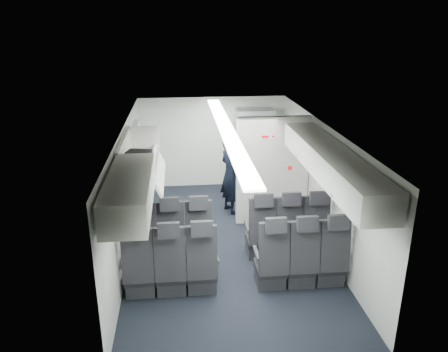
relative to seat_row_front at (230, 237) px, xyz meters
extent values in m
cube|color=black|center=(0.00, 0.53, -0.41)|extent=(3.40, 6.00, 0.01)
cube|color=white|center=(0.00, 0.53, 1.75)|extent=(3.40, 6.00, 0.01)
cube|color=silver|center=(0.00, 3.53, 0.67)|extent=(3.40, 0.01, 2.15)
cube|color=silver|center=(0.00, -2.47, 0.67)|extent=(3.40, 0.01, 2.15)
cube|color=silver|center=(-1.70, 0.53, 0.67)|extent=(0.01, 6.00, 2.15)
cube|color=silver|center=(1.70, 0.53, 0.67)|extent=(0.01, 6.00, 2.15)
cube|color=white|center=(0.00, 0.53, 1.71)|extent=(0.25, 5.52, 0.03)
cube|color=black|center=(-1.42, 0.08, -0.13)|extent=(0.44, 0.46, 0.12)
cube|color=#2D2D33|center=(-1.42, 0.08, -0.29)|extent=(0.42, 0.42, 0.22)
cube|color=black|center=(-1.42, -0.14, 0.32)|extent=(0.44, 0.20, 0.80)
cube|color=black|center=(-1.42, -0.19, 0.72)|extent=(0.30, 0.12, 0.23)
cube|color=#2D2D33|center=(-1.64, 0.05, 0.15)|extent=(0.05, 0.40, 0.06)
cube|color=#2D2D33|center=(-1.20, 0.05, 0.15)|extent=(0.05, 0.40, 0.06)
cube|color=black|center=(-0.97, 0.08, -0.13)|extent=(0.44, 0.46, 0.12)
cube|color=#2D2D33|center=(-0.97, 0.08, -0.29)|extent=(0.42, 0.42, 0.22)
cube|color=black|center=(-0.97, -0.14, 0.32)|extent=(0.44, 0.20, 0.80)
cube|color=black|center=(-0.97, -0.19, 0.72)|extent=(0.30, 0.12, 0.23)
cube|color=#2D2D33|center=(-1.19, 0.05, 0.15)|extent=(0.05, 0.40, 0.06)
cube|color=#2D2D33|center=(-0.75, 0.05, 0.15)|extent=(0.05, 0.40, 0.06)
cube|color=black|center=(-0.52, 0.08, -0.13)|extent=(0.44, 0.46, 0.12)
cube|color=#2D2D33|center=(-0.52, 0.08, -0.29)|extent=(0.42, 0.42, 0.22)
cube|color=black|center=(-0.52, -0.14, 0.32)|extent=(0.44, 0.20, 0.80)
cube|color=black|center=(-0.52, -0.19, 0.72)|extent=(0.30, 0.12, 0.23)
cube|color=#2D2D33|center=(-0.74, 0.05, 0.15)|extent=(0.05, 0.40, 0.06)
cube|color=#2D2D33|center=(-0.30, 0.05, 0.15)|extent=(0.05, 0.40, 0.06)
cube|color=black|center=(0.52, 0.08, -0.13)|extent=(0.44, 0.46, 0.12)
cube|color=#2D2D33|center=(0.52, 0.08, -0.29)|extent=(0.42, 0.42, 0.22)
cube|color=black|center=(0.52, -0.14, 0.32)|extent=(0.44, 0.20, 0.80)
cube|color=black|center=(0.52, -0.19, 0.72)|extent=(0.30, 0.12, 0.23)
cube|color=#2D2D33|center=(0.30, 0.05, 0.15)|extent=(0.05, 0.40, 0.06)
cube|color=#2D2D33|center=(0.74, 0.05, 0.15)|extent=(0.05, 0.40, 0.06)
cube|color=black|center=(0.97, 0.08, -0.13)|extent=(0.44, 0.46, 0.12)
cube|color=#2D2D33|center=(0.97, 0.08, -0.29)|extent=(0.42, 0.42, 0.22)
cube|color=black|center=(0.97, -0.14, 0.32)|extent=(0.44, 0.20, 0.80)
cube|color=black|center=(0.97, -0.19, 0.72)|extent=(0.30, 0.12, 0.23)
cube|color=#2D2D33|center=(0.75, 0.05, 0.15)|extent=(0.05, 0.40, 0.06)
cube|color=#2D2D33|center=(1.19, 0.05, 0.15)|extent=(0.05, 0.40, 0.06)
cube|color=black|center=(1.42, 0.08, -0.13)|extent=(0.44, 0.46, 0.12)
cube|color=#2D2D33|center=(1.42, 0.08, -0.29)|extent=(0.42, 0.42, 0.22)
cube|color=black|center=(1.42, -0.14, 0.32)|extent=(0.44, 0.20, 0.80)
cube|color=black|center=(1.42, -0.19, 0.72)|extent=(0.30, 0.12, 0.23)
cube|color=#2D2D33|center=(1.20, 0.05, 0.15)|extent=(0.05, 0.40, 0.06)
cube|color=#2D2D33|center=(1.64, 0.05, 0.15)|extent=(0.05, 0.40, 0.06)
cube|color=black|center=(-1.42, -0.82, -0.13)|extent=(0.44, 0.46, 0.12)
cube|color=#2D2D33|center=(-1.42, -0.82, -0.29)|extent=(0.42, 0.42, 0.22)
cube|color=black|center=(-1.42, -1.04, 0.32)|extent=(0.44, 0.20, 0.80)
cube|color=black|center=(-1.42, -1.09, 0.72)|extent=(0.30, 0.12, 0.23)
cube|color=#2D2D33|center=(-1.64, -0.85, 0.15)|extent=(0.05, 0.40, 0.06)
cube|color=#2D2D33|center=(-1.20, -0.85, 0.15)|extent=(0.05, 0.40, 0.06)
cube|color=black|center=(-0.97, -0.82, -0.13)|extent=(0.44, 0.46, 0.12)
cube|color=#2D2D33|center=(-0.97, -0.82, -0.29)|extent=(0.42, 0.42, 0.22)
cube|color=black|center=(-0.97, -1.04, 0.32)|extent=(0.44, 0.20, 0.80)
cube|color=black|center=(-0.97, -1.09, 0.72)|extent=(0.30, 0.12, 0.23)
cube|color=#2D2D33|center=(-1.19, -0.85, 0.15)|extent=(0.05, 0.40, 0.06)
cube|color=#2D2D33|center=(-0.75, -0.85, 0.15)|extent=(0.05, 0.40, 0.06)
cube|color=black|center=(-0.52, -0.82, -0.13)|extent=(0.44, 0.46, 0.12)
cube|color=#2D2D33|center=(-0.52, -0.82, -0.29)|extent=(0.42, 0.42, 0.22)
cube|color=black|center=(-0.52, -1.04, 0.32)|extent=(0.44, 0.20, 0.80)
cube|color=black|center=(-0.52, -1.09, 0.72)|extent=(0.30, 0.12, 0.23)
cube|color=#2D2D33|center=(-0.74, -0.85, 0.15)|extent=(0.05, 0.40, 0.06)
cube|color=#2D2D33|center=(-0.30, -0.85, 0.15)|extent=(0.05, 0.40, 0.06)
cube|color=black|center=(0.52, -0.82, -0.13)|extent=(0.44, 0.46, 0.12)
cube|color=#2D2D33|center=(0.52, -0.82, -0.29)|extent=(0.42, 0.42, 0.22)
cube|color=black|center=(0.52, -1.04, 0.32)|extent=(0.44, 0.20, 0.80)
cube|color=black|center=(0.52, -1.09, 0.72)|extent=(0.30, 0.12, 0.23)
cube|color=#2D2D33|center=(0.30, -0.85, 0.15)|extent=(0.05, 0.40, 0.06)
cube|color=#2D2D33|center=(0.74, -0.85, 0.15)|extent=(0.05, 0.40, 0.06)
cube|color=black|center=(0.97, -0.82, -0.13)|extent=(0.44, 0.46, 0.12)
cube|color=#2D2D33|center=(0.97, -0.82, -0.29)|extent=(0.42, 0.42, 0.22)
cube|color=black|center=(0.97, -1.04, 0.32)|extent=(0.44, 0.20, 0.80)
cube|color=black|center=(0.97, -1.09, 0.72)|extent=(0.30, 0.12, 0.23)
cube|color=#2D2D33|center=(0.75, -0.85, 0.15)|extent=(0.05, 0.40, 0.06)
cube|color=#2D2D33|center=(1.19, -0.85, 0.15)|extent=(0.05, 0.40, 0.06)
cube|color=black|center=(1.42, -0.82, -0.13)|extent=(0.44, 0.46, 0.12)
cube|color=#2D2D33|center=(1.42, -0.82, -0.29)|extent=(0.42, 0.42, 0.22)
cube|color=black|center=(1.42, -1.04, 0.32)|extent=(0.44, 0.20, 0.80)
cube|color=black|center=(1.42, -1.09, 0.72)|extent=(0.30, 0.12, 0.23)
cube|color=#2D2D33|center=(1.20, -0.85, 0.15)|extent=(0.05, 0.40, 0.06)
cube|color=#2D2D33|center=(1.64, -0.85, 0.15)|extent=(0.05, 0.40, 0.06)
cube|color=white|center=(-1.40, -1.47, 1.46)|extent=(0.52, 1.80, 0.40)
cylinder|color=slate|center=(-1.15, -1.47, 1.30)|extent=(0.04, 0.10, 0.04)
cube|color=#9E9E93|center=(-1.40, 0.28, 1.26)|extent=(0.52, 1.70, 0.04)
cube|color=white|center=(-1.66, 0.28, 1.46)|extent=(0.06, 1.70, 0.44)
cube|color=white|center=(-1.40, -0.55, 1.46)|extent=(0.52, 0.04, 0.40)
cube|color=white|center=(-1.40, 1.11, 1.46)|extent=(0.52, 0.04, 0.40)
cube|color=white|center=(-1.15, 0.28, 1.15)|extent=(0.21, 1.61, 0.38)
cube|color=white|center=(1.40, -1.47, 1.46)|extent=(0.52, 1.80, 0.40)
cylinder|color=slate|center=(1.15, -1.47, 1.30)|extent=(0.04, 0.10, 0.04)
cube|color=white|center=(1.40, 0.28, 1.46)|extent=(0.52, 1.70, 0.40)
cylinder|color=slate|center=(1.15, 0.28, 1.30)|extent=(0.04, 0.10, 0.04)
cube|color=silver|center=(0.98, 1.33, 0.67)|extent=(1.40, 0.12, 2.13)
cube|color=white|center=(0.85, 1.26, 1.38)|extent=(0.24, 0.01, 0.10)
cube|color=red|center=(0.80, 1.25, 1.38)|extent=(0.13, 0.01, 0.04)
cube|color=red|center=(0.95, 1.25, 1.38)|extent=(0.05, 0.01, 0.03)
cylinder|color=white|center=(1.30, 1.26, 0.75)|extent=(0.11, 0.01, 0.11)
cylinder|color=red|center=(1.30, 1.26, 0.75)|extent=(0.09, 0.01, 0.09)
cube|color=#939399|center=(0.95, 3.25, 0.55)|extent=(0.85, 0.50, 1.90)
cube|color=#3F3F42|center=(0.95, 2.99, 0.10)|extent=(0.80, 0.01, 0.02)
cube|color=#3F3F42|center=(0.95, 2.99, 0.60)|extent=(0.80, 0.01, 0.02)
cube|color=#3F3F42|center=(0.95, 2.99, 1.10)|extent=(0.80, 0.01, 0.02)
cube|color=silver|center=(-1.64, 2.08, 0.55)|extent=(0.10, 0.92, 1.86)
cylinder|color=black|center=(-1.58, 2.08, 1.05)|extent=(0.03, 0.22, 0.22)
cube|color=gold|center=(-1.58, 2.38, 0.60)|extent=(0.02, 0.10, 0.75)
cylinder|color=white|center=(-1.67, 1.33, 0.90)|extent=(0.01, 0.11, 0.11)
cylinder|color=red|center=(-1.66, 1.33, 0.90)|extent=(0.01, 0.09, 0.09)
imported|color=black|center=(0.24, 1.93, 0.41)|extent=(0.61, 0.71, 1.64)
cube|color=black|center=(-1.42, 0.13, 1.39)|extent=(0.41, 0.34, 0.22)
cube|color=white|center=(0.43, 1.88, 0.59)|extent=(0.21, 0.02, 0.15)
camera|label=1|loc=(-0.78, -6.47, 3.42)|focal=35.00mm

